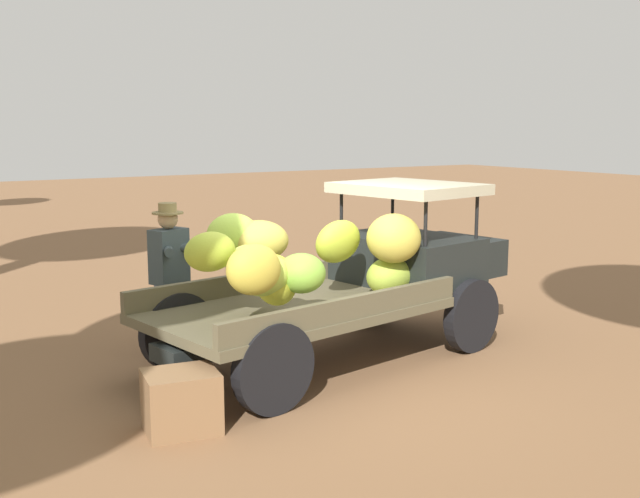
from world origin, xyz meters
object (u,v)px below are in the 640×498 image
(truck, at_px, (353,272))
(farmer, at_px, (170,269))
(loose_banana_bunch, at_px, (203,315))
(wooden_crate, at_px, (181,402))

(truck, distance_m, farmer, 2.02)
(farmer, height_order, loose_banana_bunch, farmer)
(truck, bearing_deg, loose_banana_bunch, 107.45)
(farmer, relative_size, loose_banana_bunch, 2.79)
(farmer, distance_m, loose_banana_bunch, 1.24)
(wooden_crate, relative_size, loose_banana_bunch, 0.99)
(truck, relative_size, loose_banana_bunch, 7.68)
(truck, bearing_deg, wooden_crate, -167.66)
(truck, xyz_separation_m, wooden_crate, (-2.38, -0.96, -0.69))
(farmer, bearing_deg, wooden_crate, -40.77)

